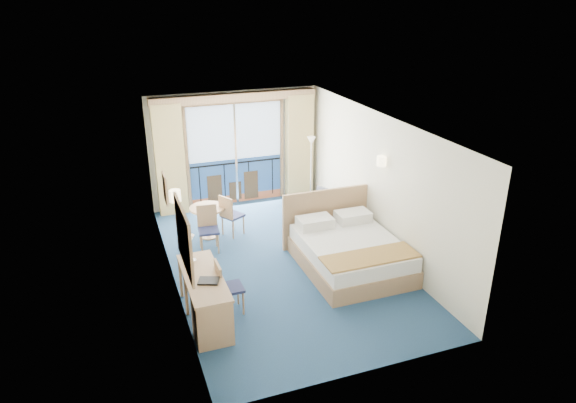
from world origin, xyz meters
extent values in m
plane|color=navy|center=(0.00, 0.00, 0.00)|extent=(6.50, 6.50, 0.00)
cube|color=#ECE6CC|center=(0.00, 3.26, 1.35)|extent=(4.00, 0.02, 2.70)
cube|color=#ECE6CC|center=(0.00, -3.26, 1.35)|extent=(4.00, 0.02, 2.70)
cube|color=#ECE6CC|center=(-2.01, 0.00, 1.35)|extent=(0.02, 6.50, 2.70)
cube|color=#ECE6CC|center=(2.01, 0.00, 1.35)|extent=(0.02, 6.50, 2.70)
cube|color=white|center=(0.00, 0.00, 2.71)|extent=(4.00, 6.50, 0.02)
cube|color=navy|center=(0.00, 3.22, 0.56)|extent=(2.20, 0.02, 1.08)
cube|color=#B1C8E9|center=(0.00, 3.22, 1.76)|extent=(2.20, 0.02, 1.32)
cube|color=brown|center=(0.00, 3.22, 0.10)|extent=(2.20, 0.02, 0.20)
cube|color=black|center=(0.00, 3.22, 1.00)|extent=(2.20, 0.02, 0.04)
cube|color=tan|center=(0.00, 3.21, 2.46)|extent=(2.36, 0.03, 0.12)
cube|color=tan|center=(-1.15, 3.21, 1.20)|extent=(0.06, 0.03, 2.40)
cube|color=tan|center=(1.15, 3.21, 1.20)|extent=(0.06, 0.03, 2.40)
cube|color=silver|center=(0.00, 3.21, 1.20)|extent=(0.05, 0.02, 2.40)
cube|color=#382819|center=(0.35, 3.21, 0.40)|extent=(0.35, 0.02, 0.70)
cube|color=#382819|center=(-0.55, 3.21, 0.40)|extent=(0.35, 0.02, 0.70)
cube|color=#382819|center=(-0.05, 3.21, 0.30)|extent=(0.30, 0.02, 0.45)
cube|color=black|center=(-0.90, 3.22, 0.55)|extent=(0.02, 0.01, 0.90)
cube|color=black|center=(-0.30, 3.22, 0.55)|extent=(0.03, 0.01, 0.90)
cube|color=black|center=(0.30, 3.22, 0.55)|extent=(0.03, 0.01, 0.90)
cube|color=black|center=(0.90, 3.22, 0.55)|extent=(0.02, 0.01, 0.90)
cube|color=tan|center=(-1.55, 3.07, 1.28)|extent=(0.65, 0.22, 2.55)
cube|color=tan|center=(1.55, 3.07, 1.28)|extent=(0.65, 0.22, 2.55)
cube|color=tan|center=(0.00, 3.10, 2.58)|extent=(3.80, 0.25, 0.18)
cube|color=tan|center=(-1.98, -1.50, 1.55)|extent=(0.04, 1.25, 0.95)
cube|color=silver|center=(-1.95, -1.50, 1.55)|extent=(0.01, 1.12, 0.82)
cube|color=tan|center=(-1.98, 0.45, 1.60)|extent=(0.03, 0.42, 0.52)
cube|color=gray|center=(-1.96, 0.45, 1.60)|extent=(0.01, 0.34, 0.44)
cylinder|color=#FFE8B2|center=(-1.94, -0.60, 1.85)|extent=(0.18, 0.18, 0.18)
cylinder|color=#FFE8B2|center=(1.94, -0.15, 1.85)|extent=(0.18, 0.18, 0.18)
cube|color=tan|center=(1.13, -0.67, 0.16)|extent=(1.71, 2.13, 0.32)
cube|color=white|center=(1.13, -0.67, 0.45)|extent=(1.64, 2.07, 0.27)
cube|color=#A77A41|center=(1.13, -1.37, 0.60)|extent=(1.68, 0.59, 0.03)
cube|color=white|center=(0.72, 0.09, 0.68)|extent=(0.66, 0.43, 0.19)
cube|color=white|center=(1.53, 0.09, 0.68)|extent=(0.66, 0.43, 0.19)
cube|color=tan|center=(1.13, 0.45, 0.59)|extent=(1.87, 0.06, 1.17)
cube|color=#997551|center=(1.77, 0.91, 0.27)|extent=(0.41, 0.39, 0.54)
cube|color=silver|center=(1.75, 0.94, 0.58)|extent=(0.19, 0.16, 0.08)
imported|color=#4B515B|center=(1.46, 1.59, 0.33)|extent=(0.95, 0.96, 0.66)
cylinder|color=silver|center=(1.73, 2.74, 0.02)|extent=(0.22, 0.22, 0.03)
cylinder|color=silver|center=(1.73, 2.74, 0.75)|extent=(0.02, 0.02, 1.50)
cone|color=#F2E3CD|center=(1.73, 2.74, 1.50)|extent=(0.20, 0.20, 0.18)
cube|color=tan|center=(-1.71, -1.30, 0.74)|extent=(0.56, 1.63, 0.04)
cube|color=#997551|center=(-1.71, -1.86, 0.36)|extent=(0.53, 0.49, 0.72)
cylinder|color=tan|center=(-1.96, -1.10, 0.36)|extent=(0.05, 0.05, 0.72)
cylinder|color=tan|center=(-1.46, -1.10, 0.36)|extent=(0.05, 0.05, 0.72)
cylinder|color=tan|center=(-1.96, -0.53, 0.36)|extent=(0.05, 0.05, 0.72)
cylinder|color=tan|center=(-1.46, -0.53, 0.36)|extent=(0.05, 0.05, 0.72)
cube|color=#21274E|center=(-1.28, -1.24, 0.43)|extent=(0.39, 0.39, 0.05)
cube|color=tan|center=(-1.46, -1.25, 0.67)|extent=(0.04, 0.39, 0.46)
cylinder|color=tan|center=(-1.12, -1.40, 0.21)|extent=(0.03, 0.03, 0.41)
cylinder|color=tan|center=(-1.13, -1.09, 0.21)|extent=(0.03, 0.03, 0.41)
cylinder|color=tan|center=(-1.44, -1.40, 0.21)|extent=(0.03, 0.03, 0.41)
cylinder|color=tan|center=(-1.44, -1.09, 0.21)|extent=(0.03, 0.03, 0.41)
cube|color=black|center=(-1.66, -1.49, 0.78)|extent=(0.36, 0.32, 0.03)
cylinder|color=silver|center=(-1.78, -0.80, 0.80)|extent=(0.12, 0.12, 0.02)
cylinder|color=silver|center=(-1.78, -0.80, 0.99)|extent=(0.02, 0.02, 0.40)
cone|color=#F2E3CD|center=(-1.78, -0.80, 1.19)|extent=(0.11, 0.11, 0.10)
cylinder|color=tan|center=(-1.05, 1.58, 0.64)|extent=(0.73, 0.73, 0.04)
cylinder|color=tan|center=(-1.05, 1.58, 0.32)|extent=(0.07, 0.07, 0.64)
cylinder|color=tan|center=(-1.05, 1.58, 0.01)|extent=(0.40, 0.40, 0.03)
cube|color=#21274E|center=(-0.55, 1.50, 0.43)|extent=(0.53, 0.53, 0.05)
cube|color=tan|center=(-0.71, 1.40, 0.67)|extent=(0.23, 0.35, 0.46)
cylinder|color=tan|center=(-0.33, 1.44, 0.21)|extent=(0.03, 0.03, 0.41)
cylinder|color=tan|center=(-0.49, 1.71, 0.21)|extent=(0.03, 0.03, 0.41)
cylinder|color=tan|center=(-0.60, 1.28, 0.21)|extent=(0.03, 0.03, 0.41)
cylinder|color=tan|center=(-0.76, 1.55, 0.21)|extent=(0.03, 0.03, 0.41)
cube|color=#21274E|center=(-1.18, 0.93, 0.44)|extent=(0.43, 0.43, 0.05)
cube|color=tan|center=(-1.16, 1.12, 0.68)|extent=(0.39, 0.08, 0.47)
cylinder|color=tan|center=(-1.35, 0.79, 0.21)|extent=(0.03, 0.03, 0.42)
cylinder|color=tan|center=(-1.03, 0.76, 0.21)|extent=(0.03, 0.03, 0.42)
cylinder|color=tan|center=(-1.32, 1.10, 0.21)|extent=(0.03, 0.03, 0.42)
cylinder|color=tan|center=(-1.00, 1.07, 0.21)|extent=(0.03, 0.03, 0.42)
camera|label=1|loc=(-2.82, -8.11, 4.78)|focal=32.00mm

